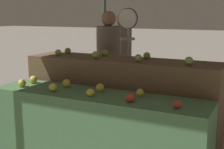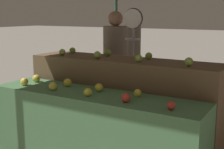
% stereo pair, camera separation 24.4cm
% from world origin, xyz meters
% --- Properties ---
extents(display_counter_front, '(2.31, 0.55, 0.84)m').
position_xyz_m(display_counter_front, '(0.00, 0.00, 0.42)').
color(display_counter_front, '#4C7A4C').
rests_on(display_counter_front, ground_plane).
extents(display_counter_back, '(2.31, 0.55, 1.11)m').
position_xyz_m(display_counter_back, '(0.00, 0.60, 0.56)').
color(display_counter_back, brown).
rests_on(display_counter_back, ground_plane).
extents(apple_front_0, '(0.09, 0.09, 0.09)m').
position_xyz_m(apple_front_0, '(-0.88, -0.10, 0.88)').
color(apple_front_0, yellow).
rests_on(apple_front_0, display_counter_front).
extents(apple_front_1, '(0.09, 0.09, 0.09)m').
position_xyz_m(apple_front_1, '(-0.44, -0.11, 0.88)').
color(apple_front_1, gold).
rests_on(apple_front_1, display_counter_front).
extents(apple_front_2, '(0.08, 0.08, 0.08)m').
position_xyz_m(apple_front_2, '(0.01, -0.12, 0.88)').
color(apple_front_2, gold).
rests_on(apple_front_2, display_counter_front).
extents(apple_front_3, '(0.09, 0.09, 0.09)m').
position_xyz_m(apple_front_3, '(0.43, -0.11, 0.88)').
color(apple_front_3, red).
rests_on(apple_front_3, display_counter_front).
extents(apple_front_4, '(0.07, 0.07, 0.07)m').
position_xyz_m(apple_front_4, '(0.86, -0.12, 0.87)').
color(apple_front_4, red).
rests_on(apple_front_4, display_counter_front).
extents(apple_front_5, '(0.09, 0.09, 0.09)m').
position_xyz_m(apple_front_5, '(-0.89, 0.10, 0.88)').
color(apple_front_5, yellow).
rests_on(apple_front_5, display_counter_front).
extents(apple_front_6, '(0.09, 0.09, 0.09)m').
position_xyz_m(apple_front_6, '(-0.43, 0.11, 0.88)').
color(apple_front_6, gold).
rests_on(apple_front_6, display_counter_front).
extents(apple_front_7, '(0.09, 0.09, 0.09)m').
position_xyz_m(apple_front_7, '(0.00, 0.10, 0.88)').
color(apple_front_7, gold).
rests_on(apple_front_7, display_counter_front).
extents(apple_front_8, '(0.08, 0.08, 0.08)m').
position_xyz_m(apple_front_8, '(0.43, 0.12, 0.87)').
color(apple_front_8, gold).
rests_on(apple_front_8, display_counter_front).
extents(apple_back_0, '(0.08, 0.08, 0.08)m').
position_xyz_m(apple_back_0, '(-0.82, 0.50, 1.15)').
color(apple_back_0, '#84AD3D').
rests_on(apple_back_0, display_counter_back).
extents(apple_back_1, '(0.09, 0.09, 0.09)m').
position_xyz_m(apple_back_1, '(-0.28, 0.49, 1.16)').
color(apple_back_1, '#8EB247').
rests_on(apple_back_1, display_counter_back).
extents(apple_back_2, '(0.08, 0.08, 0.08)m').
position_xyz_m(apple_back_2, '(0.26, 0.48, 1.16)').
color(apple_back_2, '#84AD3D').
rests_on(apple_back_2, display_counter_back).
extents(apple_back_3, '(0.09, 0.09, 0.09)m').
position_xyz_m(apple_back_3, '(0.81, 0.49, 1.16)').
color(apple_back_3, '#8EB247').
rests_on(apple_back_3, display_counter_back).
extents(apple_back_4, '(0.08, 0.08, 0.08)m').
position_xyz_m(apple_back_4, '(-0.81, 0.70, 1.16)').
color(apple_back_4, '#7AA338').
rests_on(apple_back_4, display_counter_back).
extents(apple_back_5, '(0.08, 0.08, 0.08)m').
position_xyz_m(apple_back_5, '(-0.28, 0.72, 1.16)').
color(apple_back_5, '#7AA338').
rests_on(apple_back_5, display_counter_back).
extents(apple_back_6, '(0.08, 0.08, 0.08)m').
position_xyz_m(apple_back_6, '(0.28, 0.71, 1.16)').
color(apple_back_6, '#7AA338').
rests_on(apple_back_6, display_counter_back).
extents(produce_scale, '(0.28, 0.20, 1.71)m').
position_xyz_m(produce_scale, '(-0.18, 1.21, 1.24)').
color(produce_scale, '#99999E').
rests_on(produce_scale, ground_plane).
extents(person_vendor_at_scale, '(0.41, 0.41, 1.67)m').
position_xyz_m(person_vendor_at_scale, '(-0.61, 1.48, 0.96)').
color(person_vendor_at_scale, '#2D2D38').
rests_on(person_vendor_at_scale, ground_plane).
extents(person_customer_left, '(0.35, 0.35, 1.64)m').
position_xyz_m(person_customer_left, '(-0.76, 2.28, 0.95)').
color(person_customer_left, '#2D2D38').
rests_on(person_customer_left, ground_plane).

